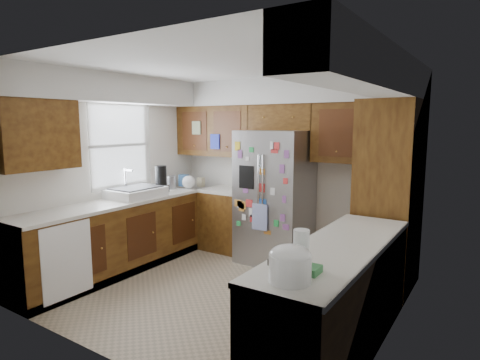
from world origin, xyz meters
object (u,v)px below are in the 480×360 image
at_px(rice_cooker, 290,263).
at_px(paper_towel, 301,247).
at_px(fridge, 275,197).
at_px(pantry, 389,196).

xyz_separation_m(rice_cooker, paper_towel, (-0.07, 0.31, 0.00)).
bearing_deg(paper_towel, rice_cooker, -77.44).
relative_size(fridge, paper_towel, 7.20).
height_order(rice_cooker, paper_towel, paper_towel).
height_order(pantry, paper_towel, pantry).
bearing_deg(pantry, rice_cooker, -90.01).
relative_size(pantry, rice_cooker, 7.78).
relative_size(fridge, rice_cooker, 6.52).
bearing_deg(fridge, pantry, -2.05).
relative_size(pantry, fridge, 1.19).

